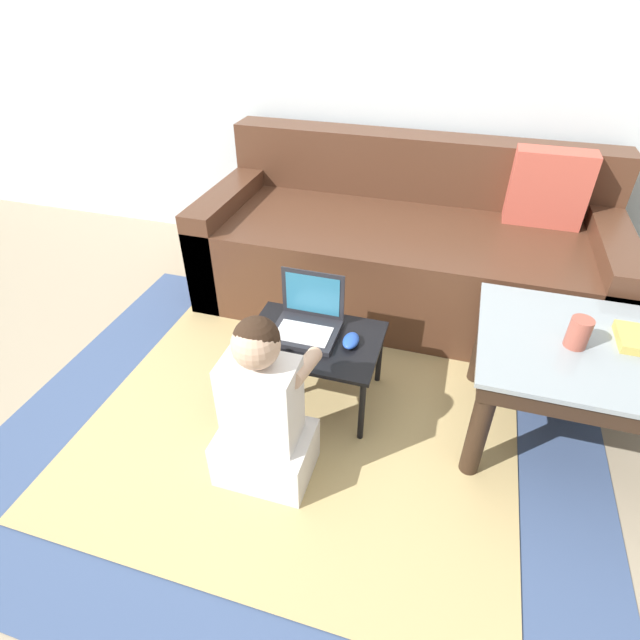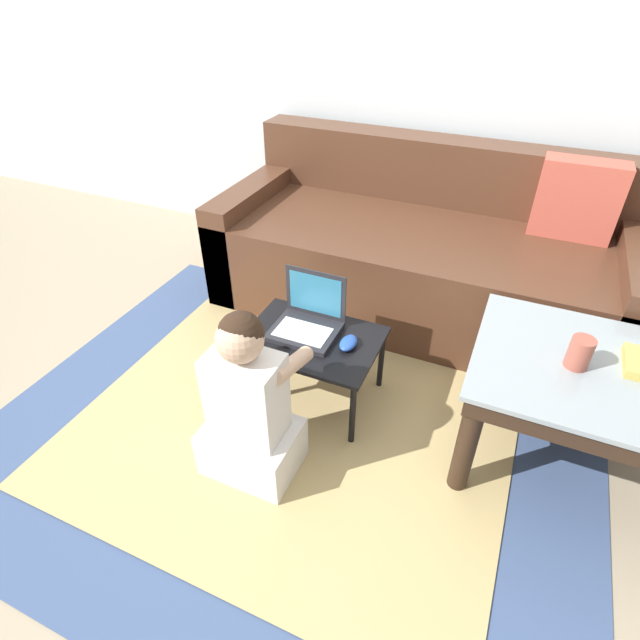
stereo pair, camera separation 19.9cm
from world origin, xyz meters
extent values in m
plane|color=gray|center=(0.00, 0.00, 0.00)|extent=(16.00, 16.00, 0.00)
cube|color=silver|center=(0.00, 1.46, 1.25)|extent=(9.00, 0.06, 2.50)
cube|color=#3D517A|center=(-0.03, -0.15, 0.00)|extent=(2.35, 1.89, 0.01)
cube|color=tan|center=(-0.03, -0.15, 0.01)|extent=(1.69, 1.36, 0.00)
cube|color=#4C2D1E|center=(0.19, 0.93, 0.23)|extent=(2.06, 0.91, 0.47)
cube|color=#4C2D1E|center=(0.19, 1.28, 0.64)|extent=(2.06, 0.20, 0.33)
cube|color=#4C2D1E|center=(-0.76, 0.93, 0.28)|extent=(0.16, 0.91, 0.56)
cube|color=#4C2D1E|center=(1.14, 0.93, 0.28)|extent=(0.16, 0.91, 0.56)
cube|color=#B24C3D|center=(0.84, 1.11, 0.65)|extent=(0.36, 0.14, 0.36)
cube|color=gray|center=(0.99, 0.11, 0.46)|extent=(0.82, 0.63, 0.02)
cube|color=black|center=(0.99, 0.11, 0.42)|extent=(0.79, 0.60, 0.07)
cylinder|color=black|center=(0.64, -0.15, 0.23)|extent=(0.07, 0.07, 0.46)
cylinder|color=black|center=(0.64, 0.37, 0.23)|extent=(0.07, 0.07, 0.46)
cube|color=black|center=(-0.03, 0.06, 0.31)|extent=(0.54, 0.40, 0.02)
cylinder|color=black|center=(-0.27, -0.12, 0.15)|extent=(0.02, 0.02, 0.30)
cylinder|color=black|center=(0.22, -0.12, 0.15)|extent=(0.02, 0.02, 0.30)
cylinder|color=black|center=(-0.27, 0.23, 0.15)|extent=(0.02, 0.02, 0.30)
cylinder|color=black|center=(0.22, 0.23, 0.15)|extent=(0.02, 0.02, 0.30)
cube|color=#232328|center=(-0.07, 0.07, 0.33)|extent=(0.26, 0.22, 0.02)
cube|color=silver|center=(-0.07, 0.05, 0.34)|extent=(0.22, 0.13, 0.00)
cube|color=#232328|center=(-0.07, 0.18, 0.45)|extent=(0.26, 0.01, 0.21)
cube|color=teal|center=(-0.07, 0.18, 0.45)|extent=(0.23, 0.00, 0.17)
ellipsoid|color=#234CB2|center=(0.12, 0.07, 0.34)|extent=(0.06, 0.10, 0.03)
cube|color=silver|center=(-0.08, -0.37, 0.10)|extent=(0.33, 0.25, 0.20)
cube|color=silver|center=(-0.08, -0.37, 0.36)|extent=(0.25, 0.16, 0.33)
sphere|color=tan|center=(-0.08, -0.37, 0.60)|extent=(0.15, 0.15, 0.15)
sphere|color=black|center=(-0.08, -0.36, 0.62)|extent=(0.15, 0.15, 0.15)
cylinder|color=tan|center=(-0.19, -0.25, 0.45)|extent=(0.06, 0.25, 0.13)
cylinder|color=tan|center=(0.04, -0.25, 0.45)|extent=(0.06, 0.25, 0.13)
cylinder|color=#994C3D|center=(0.90, 0.09, 0.53)|extent=(0.07, 0.07, 0.11)
camera|label=1|loc=(0.45, -1.44, 1.55)|focal=28.00mm
camera|label=2|loc=(0.63, -1.37, 1.55)|focal=28.00mm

